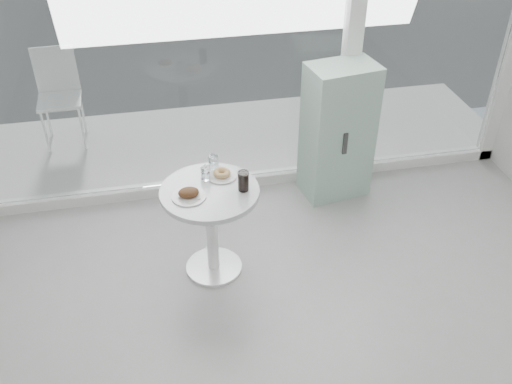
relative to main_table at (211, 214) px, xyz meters
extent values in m
cube|color=white|center=(0.50, 1.10, -0.50)|extent=(5.00, 0.12, 0.10)
cube|color=white|center=(1.40, 1.10, 0.95)|extent=(0.14, 0.14, 3.00)
cube|color=white|center=(-0.27, 1.10, 0.85)|extent=(3.21, 0.02, 2.60)
cube|color=white|center=(2.17, 1.10, 0.85)|extent=(1.41, 0.02, 2.60)
cylinder|color=white|center=(0.00, 0.00, -0.54)|extent=(0.44, 0.44, 0.03)
cylinder|color=white|center=(0.00, 0.00, -0.18)|extent=(0.09, 0.09, 0.70)
cylinder|color=white|center=(0.00, 0.00, 0.20)|extent=(0.72, 0.72, 0.04)
cube|color=white|center=(0.50, 1.90, -0.53)|extent=(5.60, 1.60, 0.05)
cube|color=#84A997|center=(1.25, 0.84, 0.08)|extent=(0.63, 0.48, 1.25)
cube|color=#333333|center=(1.25, 0.64, 0.08)|extent=(0.04, 0.03, 0.20)
cylinder|color=white|center=(-1.41, 1.97, -0.26)|extent=(0.03, 0.03, 0.48)
cylinder|color=white|center=(-1.05, 1.98, -0.26)|extent=(0.03, 0.03, 0.48)
cylinder|color=white|center=(-1.42, 2.33, -0.26)|extent=(0.03, 0.03, 0.48)
cylinder|color=white|center=(-1.06, 2.34, -0.26)|extent=(0.03, 0.03, 0.48)
cube|color=white|center=(-1.24, 2.16, -0.02)|extent=(0.43, 0.43, 0.03)
cube|color=white|center=(-1.24, 2.36, 0.24)|extent=(0.42, 0.03, 0.48)
cylinder|color=silver|center=(-0.15, -0.06, 0.23)|extent=(0.24, 0.24, 0.01)
cube|color=silver|center=(-0.13, -0.07, 0.24)|extent=(0.12, 0.11, 0.00)
ellipsoid|color=#321C0D|center=(-0.15, -0.06, 0.26)|extent=(0.15, 0.12, 0.06)
ellipsoid|color=#321C0D|center=(-0.12, -0.04, 0.25)|extent=(0.07, 0.07, 0.04)
cylinder|color=silver|center=(0.11, 0.15, 0.23)|extent=(0.22, 0.22, 0.01)
torus|color=tan|center=(0.11, 0.15, 0.25)|extent=(0.13, 0.13, 0.04)
cylinder|color=white|center=(-0.01, 0.13, 0.27)|extent=(0.07, 0.07, 0.11)
cylinder|color=white|center=(-0.01, 0.13, 0.25)|extent=(0.06, 0.06, 0.06)
cylinder|color=white|center=(0.07, 0.25, 0.28)|extent=(0.07, 0.07, 0.12)
cylinder|color=white|center=(0.07, 0.25, 0.25)|extent=(0.06, 0.06, 0.07)
cylinder|color=white|center=(0.24, -0.05, 0.30)|extent=(0.08, 0.08, 0.15)
cylinder|color=black|center=(0.24, -0.05, 0.29)|extent=(0.07, 0.07, 0.14)
camera|label=1|loc=(-0.33, -3.31, 2.60)|focal=40.00mm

